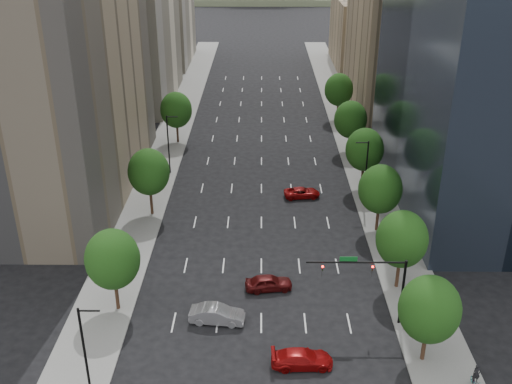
{
  "coord_description": "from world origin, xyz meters",
  "views": [
    {
      "loc": [
        -0.09,
        -15.66,
        35.57
      ],
      "look_at": [
        -0.6,
        42.07,
        8.0
      ],
      "focal_mm": 41.86,
      "sensor_mm": 36.0,
      "label": 1
    }
  ],
  "objects_px": {
    "car_silver": "(217,314)",
    "cyclist": "(475,380)",
    "traffic_signal": "(377,278)",
    "car_red_far": "(302,193)",
    "car_red_near": "(302,359)",
    "car_maroon": "(269,283)"
  },
  "relations": [
    {
      "from": "car_red_near",
      "to": "car_maroon",
      "type": "distance_m",
      "value": 11.66
    },
    {
      "from": "car_maroon",
      "to": "car_silver",
      "type": "xyz_separation_m",
      "value": [
        -4.93,
        -5.4,
        0.04
      ]
    },
    {
      "from": "car_red_far",
      "to": "cyclist",
      "type": "xyz_separation_m",
      "value": [
        11.92,
        -35.66,
        0.24
      ]
    },
    {
      "from": "traffic_signal",
      "to": "car_silver",
      "type": "xyz_separation_m",
      "value": [
        -14.71,
        0.13,
        -4.31
      ]
    },
    {
      "from": "traffic_signal",
      "to": "car_red_near",
      "type": "xyz_separation_m",
      "value": [
        -7.03,
        -5.8,
        -4.4
      ]
    },
    {
      "from": "car_maroon",
      "to": "car_silver",
      "type": "height_order",
      "value": "car_silver"
    },
    {
      "from": "traffic_signal",
      "to": "cyclist",
      "type": "xyz_separation_m",
      "value": [
        6.89,
        -8.38,
        -4.26
      ]
    },
    {
      "from": "car_silver",
      "to": "car_red_far",
      "type": "xyz_separation_m",
      "value": [
        9.68,
        27.15,
        -0.19
      ]
    },
    {
      "from": "traffic_signal",
      "to": "car_red_far",
      "type": "distance_m",
      "value": 28.1
    },
    {
      "from": "car_silver",
      "to": "cyclist",
      "type": "distance_m",
      "value": 23.21
    },
    {
      "from": "car_maroon",
      "to": "car_red_far",
      "type": "relative_size",
      "value": 0.99
    },
    {
      "from": "car_red_near",
      "to": "car_silver",
      "type": "height_order",
      "value": "car_silver"
    },
    {
      "from": "car_red_near",
      "to": "cyclist",
      "type": "bearing_deg",
      "value": -102.81
    },
    {
      "from": "car_red_near",
      "to": "cyclist",
      "type": "distance_m",
      "value": 14.16
    },
    {
      "from": "car_silver",
      "to": "cyclist",
      "type": "relative_size",
      "value": 2.29
    },
    {
      "from": "traffic_signal",
      "to": "car_red_far",
      "type": "xyz_separation_m",
      "value": [
        -5.03,
        27.28,
        -4.5
      ]
    },
    {
      "from": "car_red_near",
      "to": "traffic_signal",
      "type": "bearing_deg",
      "value": -52.78
    },
    {
      "from": "car_silver",
      "to": "traffic_signal",
      "type": "bearing_deg",
      "value": -85.09
    },
    {
      "from": "car_red_near",
      "to": "car_red_far",
      "type": "height_order",
      "value": "car_red_near"
    },
    {
      "from": "traffic_signal",
      "to": "car_red_far",
      "type": "height_order",
      "value": "traffic_signal"
    },
    {
      "from": "car_red_far",
      "to": "car_silver",
      "type": "bearing_deg",
      "value": 153.22
    },
    {
      "from": "traffic_signal",
      "to": "car_silver",
      "type": "height_order",
      "value": "traffic_signal"
    }
  ]
}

